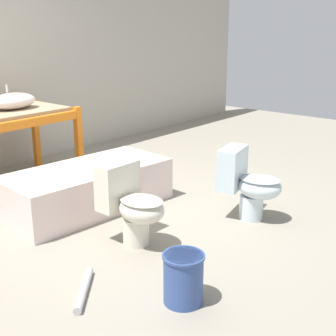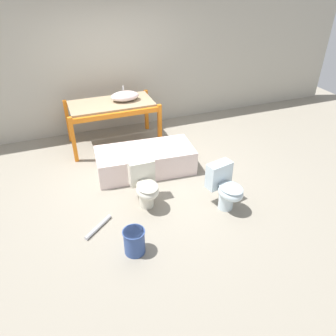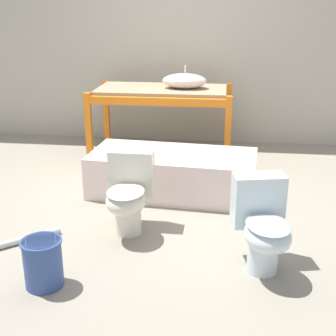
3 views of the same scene
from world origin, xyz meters
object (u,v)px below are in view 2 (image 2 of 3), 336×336
at_px(toilet_near, 225,187).
at_px(bucket_white, 134,241).
at_px(toilet_far, 145,185).
at_px(bathtub_main, 145,159).
at_px(sink_basin, 125,96).

xyz_separation_m(toilet_near, bucket_white, (-1.48, -0.41, -0.17)).
bearing_deg(toilet_far, bathtub_main, 72.55).
bearing_deg(toilet_far, bucket_white, -115.88).
relative_size(toilet_far, bucket_white, 1.95).
bearing_deg(toilet_far, sink_basin, 82.25).
height_order(bathtub_main, toilet_far, toilet_far).
xyz_separation_m(sink_basin, toilet_near, (0.79, -2.51, -0.60)).
bearing_deg(toilet_near, bucket_white, -177.38).
bearing_deg(sink_basin, bathtub_main, -90.06).
relative_size(sink_basin, toilet_near, 0.79).
bearing_deg(sink_basin, toilet_far, -97.53).
relative_size(bathtub_main, bucket_white, 4.94).
bearing_deg(toilet_near, bathtub_main, 108.07).
bearing_deg(bathtub_main, sink_basin, 94.64).
height_order(toilet_far, bucket_white, toilet_far).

